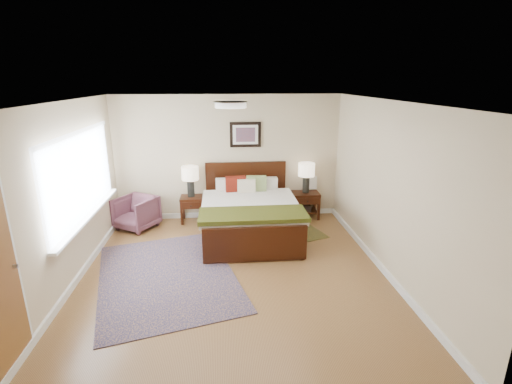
# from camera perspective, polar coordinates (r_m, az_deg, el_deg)

# --- Properties ---
(floor) EXTENTS (5.00, 5.00, 0.00)m
(floor) POSITION_cam_1_polar(r_m,az_deg,el_deg) (5.61, -3.41, -12.71)
(floor) COLOR brown
(floor) RESTS_ON ground
(back_wall) EXTENTS (4.50, 0.04, 2.50)m
(back_wall) POSITION_cam_1_polar(r_m,az_deg,el_deg) (7.53, -4.29, 5.25)
(back_wall) COLOR #C4B48E
(back_wall) RESTS_ON ground
(front_wall) EXTENTS (4.50, 0.04, 2.50)m
(front_wall) POSITION_cam_1_polar(r_m,az_deg,el_deg) (2.83, -1.90, -15.77)
(front_wall) COLOR #C4B48E
(front_wall) RESTS_ON ground
(left_wall) EXTENTS (0.04, 5.00, 2.50)m
(left_wall) POSITION_cam_1_polar(r_m,az_deg,el_deg) (5.53, -27.65, -1.05)
(left_wall) COLOR #C4B48E
(left_wall) RESTS_ON ground
(right_wall) EXTENTS (0.04, 5.00, 2.50)m
(right_wall) POSITION_cam_1_polar(r_m,az_deg,el_deg) (5.64, 19.85, 0.23)
(right_wall) COLOR #C4B48E
(right_wall) RESTS_ON ground
(ceiling) EXTENTS (4.50, 5.00, 0.02)m
(ceiling) POSITION_cam_1_polar(r_m,az_deg,el_deg) (4.88, -3.94, 13.69)
(ceiling) COLOR white
(ceiling) RESTS_ON back_wall
(window) EXTENTS (0.11, 2.72, 1.32)m
(window) POSITION_cam_1_polar(r_m,az_deg,el_deg) (6.11, -24.99, 2.11)
(window) COLOR silver
(window) RESTS_ON left_wall
(ceil_fixture) EXTENTS (0.44, 0.44, 0.08)m
(ceil_fixture) POSITION_cam_1_polar(r_m,az_deg,el_deg) (4.89, -3.93, 13.28)
(ceil_fixture) COLOR white
(ceil_fixture) RESTS_ON ceiling
(bed) EXTENTS (1.76, 2.13, 1.15)m
(bed) POSITION_cam_1_polar(r_m,az_deg,el_deg) (6.73, -0.98, -2.52)
(bed) COLOR black
(bed) RESTS_ON ground
(wall_art) EXTENTS (0.62, 0.05, 0.50)m
(wall_art) POSITION_cam_1_polar(r_m,az_deg,el_deg) (7.43, -1.64, 8.82)
(wall_art) COLOR black
(wall_art) RESTS_ON back_wall
(nightstand_left) EXTENTS (0.44, 0.40, 0.52)m
(nightstand_left) POSITION_cam_1_polar(r_m,az_deg,el_deg) (7.54, -9.88, -1.61)
(nightstand_left) COLOR black
(nightstand_left) RESTS_ON ground
(nightstand_right) EXTENTS (0.55, 0.41, 0.54)m
(nightstand_right) POSITION_cam_1_polar(r_m,az_deg,el_deg) (7.73, 7.60, -1.56)
(nightstand_right) COLOR black
(nightstand_right) RESTS_ON ground
(lamp_left) EXTENTS (0.33, 0.33, 0.61)m
(lamp_left) POSITION_cam_1_polar(r_m,az_deg,el_deg) (7.40, -10.09, 2.44)
(lamp_left) COLOR black
(lamp_left) RESTS_ON nightstand_left
(lamp_right) EXTENTS (0.33, 0.33, 0.61)m
(lamp_right) POSITION_cam_1_polar(r_m,az_deg,el_deg) (7.56, 7.77, 3.01)
(lamp_right) COLOR black
(lamp_right) RESTS_ON nightstand_right
(armchair) EXTENTS (0.94, 0.94, 0.63)m
(armchair) POSITION_cam_1_polar(r_m,az_deg,el_deg) (7.49, -17.96, -3.07)
(armchair) COLOR brown
(armchair) RESTS_ON ground
(rug_persian) EXTENTS (2.48, 3.04, 0.01)m
(rug_persian) POSITION_cam_1_polar(r_m,az_deg,el_deg) (5.75, -13.52, -12.36)
(rug_persian) COLOR #0D1841
(rug_persian) RESTS_ON ground
(rug_navy) EXTENTS (1.09, 1.33, 0.01)m
(rug_navy) POSITION_cam_1_polar(r_m,az_deg,el_deg) (7.19, 6.15, -5.77)
(rug_navy) COLOR black
(rug_navy) RESTS_ON ground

